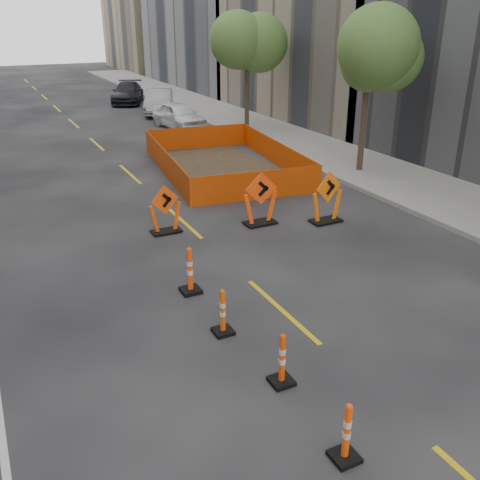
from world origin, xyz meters
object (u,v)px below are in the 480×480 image
chevron_sign_center (260,199)px  parked_car_far (128,93)px  channelizer_5 (223,312)px  chevron_sign_left (165,209)px  chevron_sign_right (327,197)px  channelizer_6 (190,270)px  channelizer_4 (282,359)px  parked_car_mid (159,102)px  channelizer_3 (347,432)px  parked_car_near (179,115)px

chevron_sign_center → parked_car_far: 25.68m
parked_car_far → channelizer_5: bearing=-80.9°
chevron_sign_left → chevron_sign_right: (4.73, -1.40, 0.09)m
channelizer_6 → chevron_sign_right: bearing=23.3°
channelizer_4 → parked_car_mid: parked_car_mid is taller
channelizer_3 → channelizer_6: 5.74m
chevron_sign_center → chevron_sign_right: 2.06m
channelizer_4 → channelizer_5: size_ratio=1.02×
channelizer_3 → channelizer_5: size_ratio=1.00×
channelizer_3 → channelizer_4: channelizer_4 is taller
chevron_sign_right → parked_car_far: chevron_sign_right is taller
channelizer_5 → chevron_sign_right: (5.50, 4.26, 0.32)m
channelizer_5 → parked_car_mid: parked_car_mid is taller
chevron_sign_left → chevron_sign_center: 2.89m
channelizer_3 → parked_car_far: size_ratio=0.20×
chevron_sign_center → parked_car_far: (2.99, 25.50, -0.12)m
channelizer_6 → parked_car_far: (6.53, 28.62, 0.14)m
channelizer_5 → parked_car_far: parked_car_far is taller
chevron_sign_right → channelizer_5: bearing=-152.7°
chevron_sign_left → chevron_sign_right: 4.94m
chevron_sign_right → parked_car_mid: 20.99m
parked_car_far → chevron_sign_right: bearing=-71.1°
chevron_sign_center → parked_car_near: (3.06, 15.16, -0.11)m
parked_car_mid → channelizer_5: bearing=-83.3°
channelizer_4 → parked_car_mid: 27.96m
channelizer_5 → parked_car_far: (6.58, 30.53, 0.21)m
channelizer_6 → parked_car_far: bearing=77.2°
channelizer_6 → chevron_sign_right: (5.45, 2.35, 0.26)m
channelizer_3 → chevron_sign_left: (0.59, 9.49, 0.24)m
parked_car_mid → parked_car_far: (-0.56, 5.34, -0.05)m
chevron_sign_left → parked_car_far: size_ratio=0.30×
chevron_sign_center → chevron_sign_right: chevron_sign_center is taller
chevron_sign_center → parked_car_far: size_ratio=0.34×
channelizer_5 → chevron_sign_left: 5.72m
channelizer_3 → channelizer_5: bearing=92.7°
chevron_sign_right → chevron_sign_center: bearing=147.8°
chevron_sign_left → parked_car_far: bearing=64.8°
channelizer_4 → chevron_sign_left: bearing=86.0°
channelizer_6 → chevron_sign_center: (3.54, 3.11, 0.26)m
chevron_sign_center → chevron_sign_left: bearing=176.2°
chevron_sign_right → channelizer_3: bearing=-133.8°
channelizer_3 → parked_car_near: (6.47, 24.01, 0.22)m
parked_car_mid → parked_car_far: size_ratio=0.94×
channelizer_3 → chevron_sign_center: chevron_sign_center is taller
channelizer_3 → chevron_sign_right: bearing=56.7°
chevron_sign_left → parked_car_near: size_ratio=0.35×
chevron_sign_center → channelizer_4: bearing=-106.7°
chevron_sign_right → parked_car_far: (1.08, 26.27, -0.11)m
channelizer_6 → parked_car_far: 29.35m
channelizer_5 → chevron_sign_left: (0.77, 5.67, 0.24)m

